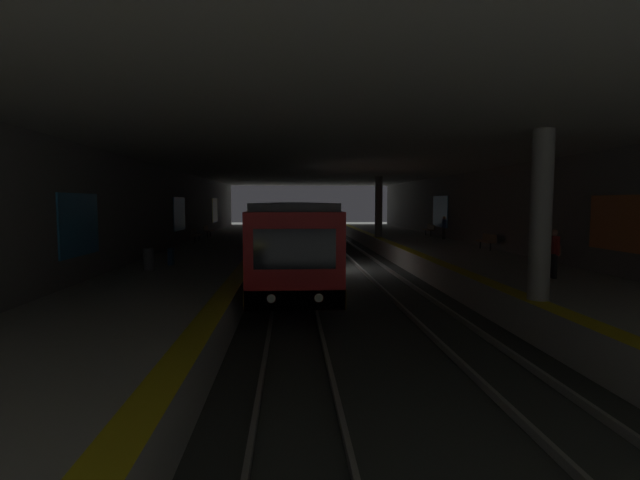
% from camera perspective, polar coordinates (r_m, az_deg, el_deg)
% --- Properties ---
extents(ground_plane, '(120.00, 120.00, 0.00)m').
position_cam_1_polar(ground_plane, '(26.00, 1.55, -3.53)').
color(ground_plane, '#383A38').
extents(track_left, '(60.00, 1.53, 0.16)m').
position_cam_1_polar(track_left, '(26.28, 6.34, -3.29)').
color(track_left, gray).
rests_on(track_left, ground).
extents(track_right, '(60.00, 1.53, 0.16)m').
position_cam_1_polar(track_right, '(25.89, -3.32, -3.39)').
color(track_right, gray).
rests_on(track_right, ground).
extents(platform_left, '(60.00, 5.30, 1.06)m').
position_cam_1_polar(platform_left, '(27.31, 15.38, -2.19)').
color(platform_left, '#A8A59E').
rests_on(platform_left, ground).
extents(platform_right, '(60.00, 5.30, 1.06)m').
position_cam_1_polar(platform_right, '(26.17, -12.89, -2.43)').
color(platform_right, '#A8A59E').
rests_on(platform_right, ground).
extents(wall_left, '(60.00, 0.56, 5.60)m').
position_cam_1_polar(wall_left, '(28.22, 21.05, 2.52)').
color(wall_left, slate).
rests_on(wall_left, ground).
extents(wall_right, '(60.00, 0.56, 5.60)m').
position_cam_1_polar(wall_right, '(26.65, -19.14, 2.47)').
color(wall_right, slate).
rests_on(wall_right, ground).
extents(ceiling_slab, '(60.00, 19.40, 0.40)m').
position_cam_1_polar(ceiling_slab, '(25.83, 1.58, 9.32)').
color(ceiling_slab, '#ADAAA3').
rests_on(ceiling_slab, wall_left).
extents(pillar_near, '(0.56, 0.56, 4.55)m').
position_cam_1_polar(pillar_near, '(13.87, 25.15, 2.70)').
color(pillar_near, gray).
rests_on(pillar_near, platform_left).
extents(pillar_far, '(0.56, 0.56, 4.55)m').
position_cam_1_polar(pillar_far, '(35.93, 7.11, 4.01)').
color(pillar_far, gray).
rests_on(pillar_far, platform_left).
extents(metro_train, '(39.36, 2.83, 3.49)m').
position_cam_1_polar(metro_train, '(32.45, -3.39, 1.68)').
color(metro_train, red).
rests_on(metro_train, track_right).
extents(bench_left_near, '(1.70, 0.47, 0.86)m').
position_cam_1_polar(bench_left_near, '(22.25, 25.62, -1.28)').
color(bench_left_near, '#262628').
rests_on(bench_left_near, platform_left).
extents(bench_left_mid, '(1.70, 0.47, 0.86)m').
position_cam_1_polar(bench_left_mid, '(27.64, 19.52, -0.02)').
color(bench_left_mid, '#262628').
rests_on(bench_left_mid, platform_left).
extents(bench_left_far, '(1.70, 0.47, 0.86)m').
position_cam_1_polar(bench_left_far, '(37.84, 13.07, 1.30)').
color(bench_left_far, '#262628').
rests_on(bench_left_far, platform_left).
extents(bench_right_near, '(1.70, 0.47, 0.86)m').
position_cam_1_polar(bench_right_near, '(31.99, -14.80, 0.69)').
color(bench_right_near, '#262628').
rests_on(bench_right_near, platform_right).
extents(bench_right_mid, '(1.70, 0.47, 0.86)m').
position_cam_1_polar(bench_right_mid, '(36.43, -13.43, 1.17)').
color(bench_right_mid, '#262628').
rests_on(bench_right_mid, platform_right).
extents(person_waiting_near, '(0.60, 0.22, 1.62)m').
position_cam_1_polar(person_waiting_near, '(34.54, 14.76, 1.55)').
color(person_waiting_near, '#2C2C2C').
rests_on(person_waiting_near, platform_left).
extents(person_walking_mid, '(0.60, 0.23, 1.70)m').
position_cam_1_polar(person_walking_mid, '(18.17, 26.41, -1.27)').
color(person_walking_mid, '#272727').
rests_on(person_walking_mid, platform_left).
extents(suitcase_rolling, '(0.34, 0.21, 1.02)m').
position_cam_1_polar(suitcase_rolling, '(20.68, -17.58, -1.91)').
color(suitcase_rolling, navy).
rests_on(suitcase_rolling, platform_right).
extents(trash_bin, '(0.44, 0.44, 0.85)m').
position_cam_1_polar(trash_bin, '(19.42, -19.99, -2.19)').
color(trash_bin, '#595B5E').
rests_on(trash_bin, platform_right).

